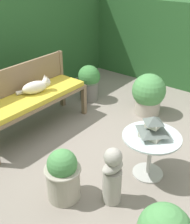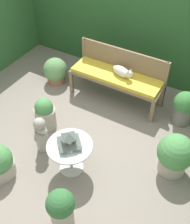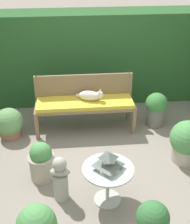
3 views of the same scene
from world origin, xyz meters
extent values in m
plane|color=gray|center=(0.00, 0.00, 0.00)|extent=(30.00, 30.00, 0.00)
cube|color=#285628|center=(2.85, 0.15, 0.75)|extent=(0.70, 3.50, 1.50)
cube|color=#7F664C|center=(0.73, 0.83, 0.22)|extent=(0.06, 0.06, 0.44)
cube|color=#7F664C|center=(0.73, 1.28, 0.22)|extent=(0.06, 0.06, 0.44)
cube|color=#7F664C|center=(-0.06, 1.05, 0.46)|extent=(1.64, 0.52, 0.04)
cube|color=gold|center=(-0.06, 1.05, 0.51)|extent=(1.58, 0.47, 0.06)
cube|color=#7F664C|center=(0.74, 1.29, 0.45)|extent=(0.06, 0.06, 0.91)
cube|color=#7F664C|center=(-0.06, 1.29, 0.73)|extent=(1.58, 0.04, 0.36)
ellipsoid|color=silver|center=(0.02, 1.07, 0.62)|extent=(0.39, 0.26, 0.16)
sphere|color=silver|center=(0.19, 1.02, 0.65)|extent=(0.12, 0.12, 0.12)
cone|color=silver|center=(0.19, 1.06, 0.73)|extent=(0.05, 0.05, 0.05)
cone|color=silver|center=(0.18, 0.99, 0.73)|extent=(0.05, 0.05, 0.05)
cylinder|color=silver|center=(-0.09, 1.18, 0.57)|extent=(0.20, 0.11, 0.06)
cylinder|color=#B7B7B2|center=(0.11, -0.63, 0.01)|extent=(0.34, 0.34, 0.02)
cylinder|color=#B7B7B2|center=(0.11, -0.63, 0.25)|extent=(0.04, 0.04, 0.50)
cylinder|color=silver|center=(0.11, -0.63, 0.50)|extent=(0.62, 0.62, 0.01)
torus|color=#B7B7B2|center=(0.11, -0.63, 0.49)|extent=(0.62, 0.62, 0.02)
cube|color=beige|center=(0.11, -0.63, 0.54)|extent=(0.22, 0.22, 0.05)
pyramid|color=#56605B|center=(0.11, -0.63, 0.59)|extent=(0.29, 0.29, 0.06)
cube|color=beige|center=(0.11, -0.63, 0.65)|extent=(0.14, 0.14, 0.05)
pyramid|color=#56605B|center=(0.11, -0.63, 0.71)|extent=(0.18, 0.18, 0.07)
cylinder|color=#A39E93|center=(-0.46, -0.54, 0.19)|extent=(0.19, 0.19, 0.37)
ellipsoid|color=#A39E93|center=(-0.46, -0.54, 0.42)|extent=(0.26, 0.17, 0.10)
sphere|color=#A39E93|center=(-0.46, -0.54, 0.54)|extent=(0.18, 0.18, 0.18)
cylinder|color=slate|center=(1.17, 1.08, 0.17)|extent=(0.31, 0.31, 0.35)
torus|color=slate|center=(1.17, 1.08, 0.34)|extent=(0.34, 0.34, 0.03)
sphere|color=#3D7F3D|center=(1.17, 1.08, 0.41)|extent=(0.37, 0.37, 0.37)
cylinder|color=#ADA393|center=(-0.72, -0.13, 0.18)|extent=(0.33, 0.33, 0.36)
torus|color=#ADA393|center=(-0.72, -0.13, 0.35)|extent=(0.36, 0.36, 0.03)
sphere|color=#4C8E4C|center=(-0.72, -0.13, 0.42)|extent=(0.29, 0.29, 0.29)
cylinder|color=#ADA393|center=(1.35, 0.07, 0.15)|extent=(0.39, 0.39, 0.30)
torus|color=#ADA393|center=(1.35, 0.07, 0.28)|extent=(0.42, 0.42, 0.03)
sphere|color=#4C8E4C|center=(1.35, 0.07, 0.38)|extent=(0.51, 0.51, 0.51)
camera|label=1|loc=(-2.17, -1.67, 2.14)|focal=45.00mm
camera|label=2|loc=(1.60, -2.53, 3.36)|focal=45.00mm
camera|label=3|loc=(-0.31, -3.48, 2.91)|focal=50.00mm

